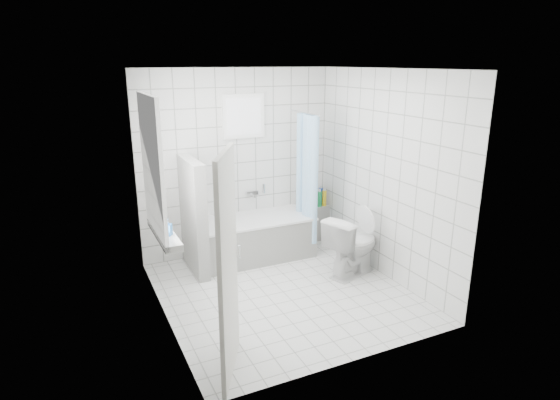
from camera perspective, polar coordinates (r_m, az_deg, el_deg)
ground at (r=5.76m, az=0.40°, el=-11.13°), size 3.00×3.00×0.00m
ceiling at (r=5.10m, az=0.46°, el=15.72°), size 3.00×3.00×0.00m
wall_back at (r=6.62m, az=-5.22°, el=4.52°), size 2.80×0.02×2.60m
wall_front at (r=4.04m, az=9.70°, el=-3.59°), size 2.80×0.02×2.60m
wall_left at (r=4.86m, az=-14.62°, el=-0.43°), size 0.02×3.00×2.60m
wall_right at (r=6.00m, az=12.58°, el=2.91°), size 0.02×3.00×2.60m
window_left at (r=5.08m, az=-15.02°, el=3.77°), size 0.01×0.90×1.40m
window_back at (r=6.51m, az=-4.40°, el=10.13°), size 0.50×0.01×0.50m
window_sill at (r=5.29m, az=-13.95°, el=-4.00°), size 0.18×1.02×0.08m
door at (r=4.02m, az=-6.36°, el=-8.21°), size 0.41×0.73×2.00m
bathtub at (r=6.61m, az=-3.09°, el=-4.61°), size 1.61×0.77×0.58m
partition_wall at (r=6.15m, az=-10.51°, el=-1.95°), size 0.15×0.85×1.50m
tiled_ledge at (r=7.32m, az=4.76°, el=-2.63°), size 0.40×0.24×0.55m
toilet at (r=6.12m, az=8.85°, el=-5.45°), size 0.89×0.68×0.80m
curtain_rod at (r=6.49m, az=2.97°, el=10.58°), size 0.02×0.80×0.02m
shower_curtain at (r=6.54m, az=3.39°, el=2.59°), size 0.14×0.48×1.78m
tub_faucet at (r=6.76m, az=-3.46°, el=0.88°), size 0.18×0.06×0.06m
sill_bottles at (r=5.33m, az=-14.17°, el=-2.04°), size 0.14×0.61×0.32m
ledge_bottles at (r=7.16m, az=4.88°, el=0.27°), size 0.18×0.17×0.26m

